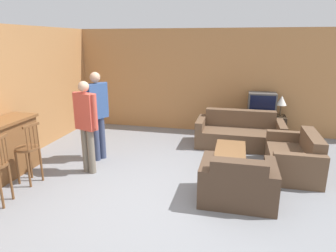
# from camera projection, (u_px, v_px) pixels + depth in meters

# --- Properties ---
(ground_plane) EXTENTS (24.00, 24.00, 0.00)m
(ground_plane) POSITION_uv_depth(u_px,v_px,m) (164.00, 199.00, 4.54)
(ground_plane) COLOR gray
(wall_back) EXTENTS (9.40, 0.08, 2.60)m
(wall_back) POSITION_uv_depth(u_px,v_px,m) (199.00, 81.00, 7.69)
(wall_back) COLOR #B27A47
(wall_back) RESTS_ON ground_plane
(wall_left) EXTENTS (0.08, 8.75, 2.60)m
(wall_left) POSITION_uv_depth(u_px,v_px,m) (28.00, 91.00, 6.18)
(wall_left) COLOR #B27A47
(wall_left) RESTS_ON ground_plane
(bar_chair_mid) EXTENTS (0.43, 0.43, 1.04)m
(bar_chair_mid) POSITION_uv_depth(u_px,v_px,m) (28.00, 152.00, 4.91)
(bar_chair_mid) COLOR brown
(bar_chair_mid) RESTS_ON ground_plane
(couch_far) EXTENTS (1.90, 0.89, 0.77)m
(couch_far) POSITION_uv_depth(u_px,v_px,m) (239.00, 134.00, 6.75)
(couch_far) COLOR brown
(couch_far) RESTS_ON ground_plane
(armchair_near) EXTENTS (1.09, 0.85, 0.75)m
(armchair_near) POSITION_uv_depth(u_px,v_px,m) (237.00, 184.00, 4.41)
(armchair_near) COLOR #4C3828
(armchair_near) RESTS_ON ground_plane
(loveseat_right) EXTENTS (0.82, 1.41, 0.74)m
(loveseat_right) POSITION_uv_depth(u_px,v_px,m) (295.00, 158.00, 5.38)
(loveseat_right) COLOR brown
(loveseat_right) RESTS_ON ground_plane
(coffee_table) EXTENTS (0.54, 0.93, 0.40)m
(coffee_table) POSITION_uv_depth(u_px,v_px,m) (230.00, 151.00, 5.54)
(coffee_table) COLOR brown
(coffee_table) RESTS_ON ground_plane
(tv_unit) EXTENTS (1.16, 0.44, 0.56)m
(tv_unit) POSITION_uv_depth(u_px,v_px,m) (260.00, 126.00, 7.32)
(tv_unit) COLOR #2D2319
(tv_unit) RESTS_ON ground_plane
(tv) EXTENTS (0.64, 0.41, 0.55)m
(tv) POSITION_uv_depth(u_px,v_px,m) (262.00, 104.00, 7.16)
(tv) COLOR #4C4C4C
(tv) RESTS_ON tv_unit
(table_lamp) EXTENTS (0.24, 0.24, 0.50)m
(table_lamp) POSITION_uv_depth(u_px,v_px,m) (282.00, 101.00, 7.04)
(table_lamp) COLOR brown
(table_lamp) RESTS_ON tv_unit
(person_by_window) EXTENTS (0.33, 0.50, 1.74)m
(person_by_window) POSITION_uv_depth(u_px,v_px,m) (97.00, 111.00, 5.79)
(person_by_window) COLOR #384260
(person_by_window) RESTS_ON ground_plane
(person_by_counter) EXTENTS (0.50, 0.29, 1.66)m
(person_by_counter) POSITION_uv_depth(u_px,v_px,m) (86.00, 122.00, 5.21)
(person_by_counter) COLOR #756B5B
(person_by_counter) RESTS_ON ground_plane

